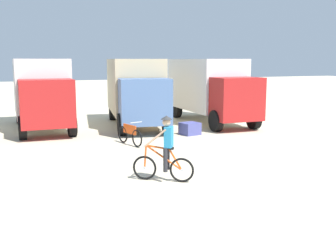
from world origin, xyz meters
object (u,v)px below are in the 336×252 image
(box_truck_white_box, at_px, (41,90))
(bicycle_spare, at_px, (130,135))
(box_truck_avon_van, at_px, (210,87))
(supply_crate, at_px, (190,129))
(cyclist_orange_shirt, at_px, (165,151))
(box_truck_tan_camper, at_px, (136,89))

(box_truck_white_box, distance_m, bicycle_spare, 6.26)
(box_truck_avon_van, xyz_separation_m, supply_crate, (-2.59, -2.95, -1.60))
(bicycle_spare, relative_size, supply_crate, 2.21)
(cyclist_orange_shirt, xyz_separation_m, bicycle_spare, (0.55, 5.03, -0.45))
(cyclist_orange_shirt, xyz_separation_m, supply_crate, (3.68, 6.13, -0.57))
(box_truck_avon_van, xyz_separation_m, cyclist_orange_shirt, (-6.27, -9.07, -1.03))
(box_truck_tan_camper, height_order, supply_crate, box_truck_tan_camper)
(box_truck_white_box, relative_size, box_truck_tan_camper, 0.96)
(box_truck_avon_van, relative_size, cyclist_orange_shirt, 3.75)
(box_truck_tan_camper, height_order, bicycle_spare, box_truck_tan_camper)
(box_truck_white_box, distance_m, supply_crate, 7.48)
(box_truck_tan_camper, relative_size, supply_crate, 9.23)
(box_truck_tan_camper, distance_m, bicycle_spare, 5.03)
(box_truck_white_box, distance_m, box_truck_avon_van, 8.59)
(box_truck_avon_van, relative_size, bicycle_spare, 4.04)
(cyclist_orange_shirt, distance_m, bicycle_spare, 5.07)
(cyclist_orange_shirt, bearing_deg, box_truck_tan_camper, 76.57)
(box_truck_tan_camper, xyz_separation_m, cyclist_orange_shirt, (-2.27, -9.52, -1.03))
(box_truck_tan_camper, height_order, box_truck_avon_van, same)
(box_truck_white_box, relative_size, supply_crate, 8.90)
(cyclist_orange_shirt, distance_m, supply_crate, 7.17)
(box_truck_tan_camper, xyz_separation_m, box_truck_avon_van, (4.00, -0.44, 0.00))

